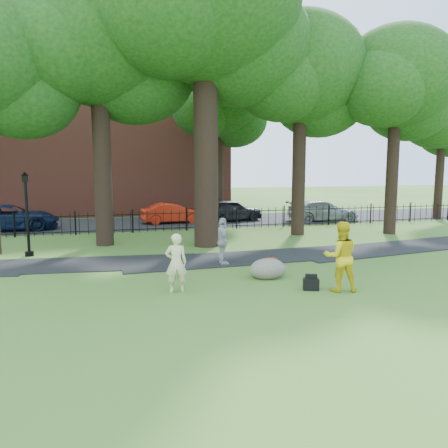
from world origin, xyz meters
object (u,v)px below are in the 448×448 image
object	(u,v)px
boulder	(268,267)
red_sedan	(172,213)
woman	(176,263)
man	(341,256)
big_tree	(208,15)
lamppost	(27,215)

from	to	relation	value
boulder	red_sedan	world-z (taller)	red_sedan
woman	red_sedan	xyz separation A→B (m)	(2.26, 15.52, -0.21)
red_sedan	boulder	bearing A→B (deg)	178.64
woman	boulder	xyz separation A→B (m)	(3.15, 0.80, -0.51)
woman	man	bearing A→B (deg)	170.33
man	boulder	bearing A→B (deg)	-39.18
big_tree	lamppost	distance (m)	11.41
lamppost	red_sedan	xyz separation A→B (m)	(7.23, 8.83, -1.02)
big_tree	man	bearing A→B (deg)	-76.52
man	lamppost	bearing A→B (deg)	-25.60
big_tree	lamppost	bearing A→B (deg)	-176.81
big_tree	lamppost	xyz separation A→B (m)	(-7.63, -0.43, -8.47)
big_tree	boulder	world-z (taller)	big_tree
boulder	red_sedan	bearing A→B (deg)	93.48
woman	lamppost	size ratio (longest dim) A/B	0.50
big_tree	red_sedan	world-z (taller)	big_tree
man	boulder	xyz separation A→B (m)	(-1.50, 1.98, -0.68)
boulder	lamppost	distance (m)	10.12
woman	lamppost	world-z (taller)	lamppost
woman	man	distance (m)	4.80
big_tree	boulder	distance (m)	11.66
man	woman	bearing A→B (deg)	-0.56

